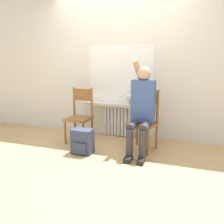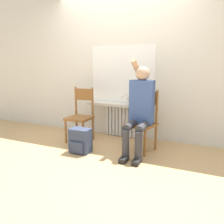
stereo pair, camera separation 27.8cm
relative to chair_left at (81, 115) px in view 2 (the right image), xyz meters
name	(u,v)px [view 2 (the right image)]	position (x,y,z in m)	size (l,w,h in m)	color
ground_plane	(91,159)	(0.54, -0.63, -0.46)	(12.00, 12.00, 0.00)	tan
wall_with_window	(123,62)	(0.54, 0.60, 0.89)	(7.00, 0.06, 2.70)	silver
radiator	(121,121)	(0.54, 0.52, -0.17)	(0.59, 0.08, 0.57)	silver
windowsill	(120,105)	(0.54, 0.45, 0.14)	(1.23, 0.24, 0.05)	beige
window_glass	(122,75)	(0.54, 0.56, 0.67)	(1.18, 0.01, 1.01)	white
chair_left	(81,115)	(0.00, 0.00, 0.00)	(0.39, 0.39, 0.92)	brown
chair_right	(143,121)	(1.09, 0.00, 0.00)	(0.47, 0.47, 0.92)	brown
person	(140,106)	(1.08, -0.11, 0.24)	(0.36, 0.98, 1.39)	#333338
cat	(138,97)	(0.87, 0.43, 0.30)	(0.53, 0.11, 0.23)	silver
backpack	(80,141)	(0.28, -0.47, -0.28)	(0.30, 0.23, 0.36)	#333D56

